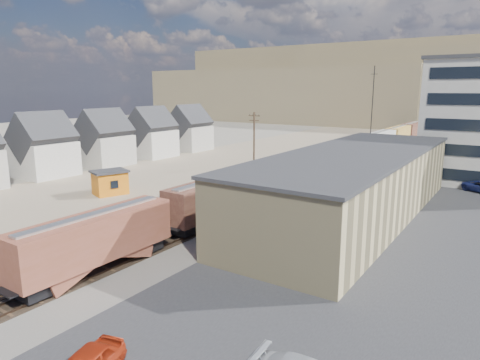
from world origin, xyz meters
The scene contains 12 objects.
ground centered at (0.00, 0.00, 0.00)m, with size 300.00×300.00×0.00m, color #6B6356.
ballast_bed centered at (0.00, 50.00, 0.03)m, with size 18.00×200.00×0.06m, color #4C4742.
dirt_yard centered at (-20.00, 40.00, 0.01)m, with size 24.00×180.00×0.03m, color gray.
asphalt_lot centered at (22.00, 35.00, 0.02)m, with size 26.00×120.00×0.04m, color #232326.
rail_tracks centered at (-0.55, 50.00, 0.11)m, with size 11.40×200.00×0.24m.
freight_train centered at (3.80, 52.51, 2.79)m, with size 3.00×119.74×4.46m.
warehouse centered at (14.98, 25.00, 3.65)m, with size 12.40×40.40×7.25m.
utility_pole_north centered at (-8.50, 42.00, 5.30)m, with size 2.20×0.32×10.00m.
radio_mast centered at (6.00, 60.00, 9.12)m, with size 1.20×0.16×18.00m.
townhouse_row centered at (-34.00, 25.00, 4.34)m, with size 8.15×68.16×10.47m.
hills_north centered at (0.17, 167.92, 14.10)m, with size 265.00×80.00×32.00m.
maintenance_shed centered at (-15.37, 16.58, 1.67)m, with size 4.74×5.35×3.27m.
Camera 1 is at (30.00, -20.18, 13.89)m, focal length 32.00 mm.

